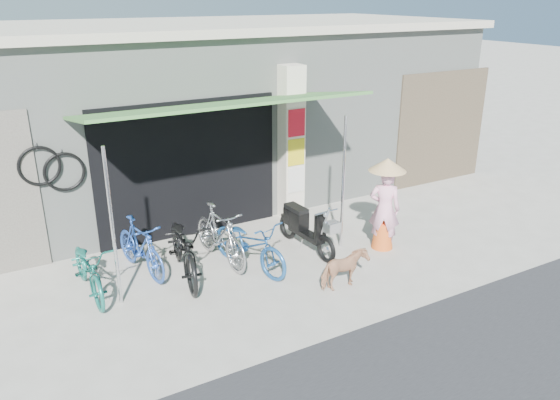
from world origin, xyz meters
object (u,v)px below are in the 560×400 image
moped (305,227)px  nun (385,204)px  bike_navy (249,244)px  bike_silver (220,235)px  bike_blue (140,247)px  bike_teal (89,269)px  street_dog (344,270)px  bike_black (184,247)px

moped → nun: size_ratio=0.98×
moped → bike_navy: bearing=-175.0°
moped → bike_silver: bearing=165.6°
moped → bike_blue: bearing=164.9°
bike_teal → bike_navy: bearing=-12.2°
bike_teal → street_dog: bearing=-28.8°
bike_navy → street_dog: bearing=-69.1°
bike_blue → bike_silver: size_ratio=0.92×
bike_black → nun: (3.40, -0.71, 0.32)m
bike_teal → bike_blue: size_ratio=1.07×
bike_blue → bike_navy: (1.57, -0.72, -0.01)m
bike_silver → bike_navy: size_ratio=0.98×
street_dog → nun: nun is taller
bike_teal → bike_blue: 0.91m
bike_black → moped: bearing=6.9°
bike_blue → moped: bearing=-22.2°
bike_black → bike_silver: bike_black is taller
nun → bike_teal: bearing=32.5°
bike_navy → moped: 1.18m
bike_teal → street_dog: 3.80m
bike_black → bike_navy: 1.05m
bike_silver → moped: bike_silver is taller
nun → street_dog: bearing=72.9°
bike_navy → nun: size_ratio=1.02×
bike_silver → moped: 1.51m
bike_black → bike_navy: size_ratio=1.15×
bike_silver → moped: bearing=-15.9°
bike_silver → bike_teal: bearing=175.4°
bike_blue → street_dog: (2.54, -2.00, -0.14)m
street_dog → nun: (1.43, 0.84, 0.51)m
bike_teal → bike_black: (1.43, -0.15, 0.08)m
bike_teal → bike_black: bike_black is taller
bike_teal → bike_silver: bearing=-1.4°
bike_black → moped: 2.18m
bike_silver → moped: (1.49, -0.27, -0.08)m
bike_teal → street_dog: size_ratio=2.18×
bike_black → nun: bearing=-2.6°
street_dog → moped: bearing=-10.8°
bike_blue → street_dog: 3.24m
bike_black → bike_navy: bearing=-6.1°
bike_navy → moped: (1.17, 0.19, -0.02)m
bike_silver → bike_navy: 0.56m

